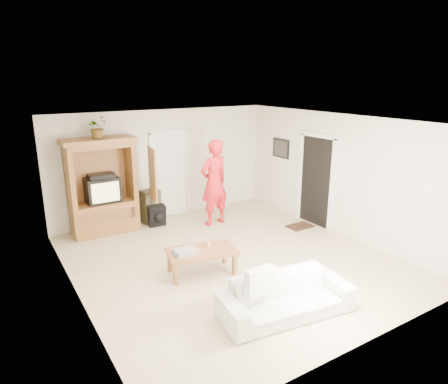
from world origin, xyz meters
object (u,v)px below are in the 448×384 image
(sofa, at_px, (286,296))
(coffee_table, at_px, (202,253))
(armoire, at_px, (104,192))
(man, at_px, (214,183))

(sofa, xyz_separation_m, coffee_table, (-0.42, 1.75, 0.10))
(coffee_table, bearing_deg, sofa, -64.34)
(armoire, xyz_separation_m, man, (2.30, -0.84, 0.09))
(armoire, height_order, man, armoire)
(sofa, bearing_deg, armoire, 113.29)
(armoire, distance_m, sofa, 4.82)
(man, height_order, sofa, man)
(armoire, bearing_deg, sofa, -74.52)
(armoire, relative_size, sofa, 1.07)
(man, distance_m, coffee_table, 2.55)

